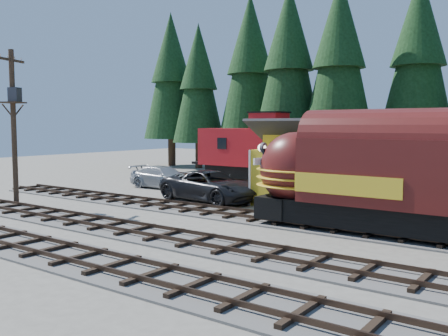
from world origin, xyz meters
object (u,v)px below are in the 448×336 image
Objects in this scene: utility_pole at (14,118)px; depot at (364,158)px; caboose at (259,151)px; pickup_truck_b at (164,177)px; locomotive at (410,182)px; pickup_truck_a at (211,186)px.

depot is at bearing 11.74° from utility_pole.
caboose is 1.14× the size of utility_pole.
depot reaches higher than pickup_truck_b.
utility_pole is at bearing -105.34° from caboose.
depot is 0.82× the size of locomotive.
utility_pole is (-21.68, -5.06, 2.85)m from locomotive.
caboose reaches higher than depot.
depot is at bearing -31.99° from caboose.
locomotive is 1.46× the size of caboose.
depot is 1.37× the size of utility_pole.
locomotive is at bearing -55.67° from depot.
utility_pole is at bearing 173.41° from pickup_truck_b.
depot is 14.16m from caboose.
caboose reaches higher than pickup_truck_b.
pickup_truck_a is 1.20× the size of pickup_truck_b.
depot is 2.17× the size of pickup_truck_b.
pickup_truck_b is (-6.86, 2.92, -0.13)m from pickup_truck_a.
depot is 9.71m from pickup_truck_a.
utility_pole reaches higher than depot.
pickup_truck_a is at bearing -161.68° from depot.
caboose is 8.71m from pickup_truck_b.
pickup_truck_b is at bearing -179.74° from depot.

